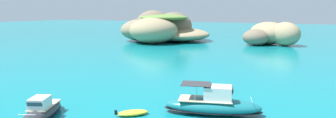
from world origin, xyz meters
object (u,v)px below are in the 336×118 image
Objects in this scene: islet_large at (162,29)px; dinghy_tender at (133,113)px; islet_small at (270,34)px; motorboat_teal at (213,105)px; motorboat_charcoal at (42,111)px.

islet_large is 61.46m from dinghy_tender.
islet_small is 57.55m from motorboat_teal.
motorboat_charcoal is at bearing -147.58° from dinghy_tender.
islet_small is 60.80m from dinghy_tender.
islet_large is 29.04m from islet_small.
islet_large reaches higher than islet_small.
islet_small is (28.54, 5.33, -0.85)m from islet_large.
islet_small reaches higher than motorboat_charcoal.
islet_small is 1.91× the size of motorboat_teal.
islet_large reaches higher than dinghy_tender.
islet_large is 11.82× the size of dinghy_tender.
motorboat_charcoal is 2.45× the size of dinghy_tender.
islet_small is 6.23× the size of dinghy_tender.
dinghy_tender is (26.45, -55.38, -3.22)m from islet_large.
motorboat_charcoal is 7.28m from dinghy_tender.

